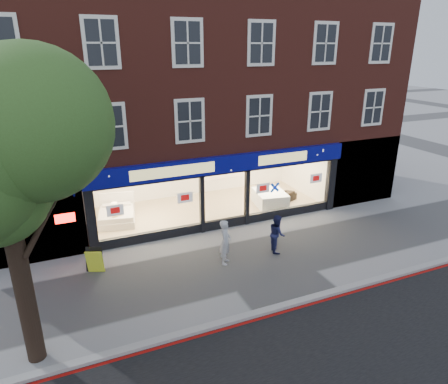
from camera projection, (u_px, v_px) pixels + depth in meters
ground at (257, 259)px, 14.90m from camera, size 120.00×120.00×0.00m
kerb_line at (304, 306)px, 12.23m from camera, size 60.00×0.10×0.01m
kerb_stone at (301, 301)px, 12.38m from camera, size 60.00×0.25×0.12m
showroom_floor at (207, 209)px, 19.41m from camera, size 11.00×4.50×0.10m
building at (192, 65)px, 18.57m from camera, size 19.00×8.26×10.30m
display_bed at (117, 215)px, 17.81m from camera, size 1.90×2.18×1.08m
bedside_table at (116, 221)px, 17.29m from camera, size 0.58×0.58×0.55m
mattress_stack at (270, 198)px, 19.63m from camera, size 1.67×1.97×0.69m
sofa at (281, 197)px, 20.02m from camera, size 1.89×1.31×0.51m
a_board at (95, 260)px, 13.94m from camera, size 0.68×0.57×0.90m
pedestrian_grey at (225, 242)px, 14.40m from camera, size 0.68×0.74×1.69m
pedestrian_blue at (277, 233)px, 15.28m from camera, size 0.77×0.87×1.50m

